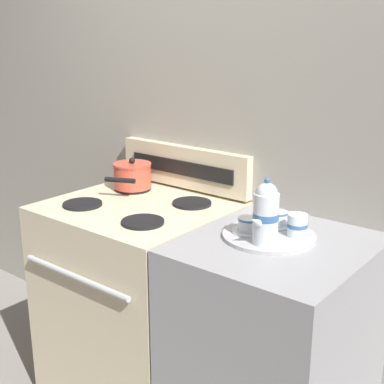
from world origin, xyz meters
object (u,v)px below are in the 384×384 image
(teacup_right, at_px, (249,225))
(stove, at_px, (140,302))
(saucepan, at_px, (132,175))
(creamer_jug, at_px, (297,225))
(serving_tray, at_px, (269,236))
(teapot, at_px, (266,213))
(teacup_left, at_px, (277,219))

(teacup_right, bearing_deg, stove, 179.30)
(saucepan, bearing_deg, creamer_jug, -4.89)
(serving_tray, relative_size, teapot, 1.44)
(teacup_left, xyz_separation_m, creamer_jug, (0.11, -0.04, 0.01))
(serving_tray, bearing_deg, stove, -177.75)
(teacup_right, bearing_deg, teapot, -28.58)
(stove, xyz_separation_m, teacup_left, (0.61, 0.12, 0.50))
(teapot, relative_size, creamer_jug, 2.92)
(stove, relative_size, creamer_jug, 11.76)
(serving_tray, xyz_separation_m, creamer_jug, (0.08, 0.05, 0.05))
(teacup_left, height_order, creamer_jug, creamer_jug)
(teapot, height_order, teacup_right, teapot)
(saucepan, bearing_deg, teapot, -14.02)
(saucepan, bearing_deg, teacup_left, -2.30)
(serving_tray, distance_m, teacup_left, 0.10)
(saucepan, relative_size, teacup_right, 2.24)
(serving_tray, bearing_deg, creamer_jug, 29.35)
(teapot, bearing_deg, creamer_jug, 68.91)
(saucepan, relative_size, teapot, 1.15)
(saucepan, xyz_separation_m, teacup_right, (0.74, -0.16, -0.03))
(stove, xyz_separation_m, serving_tray, (0.63, 0.02, 0.47))
(stove, xyz_separation_m, saucepan, (-0.18, 0.15, 0.53))
(teacup_right, bearing_deg, saucepan, 168.15)
(teapot, height_order, teacup_left, teapot)
(saucepan, relative_size, serving_tray, 0.80)
(creamer_jug, bearing_deg, teacup_left, 157.30)
(saucepan, xyz_separation_m, teacup_left, (0.79, -0.03, -0.03))
(creamer_jug, bearing_deg, saucepan, 175.11)
(teacup_left, bearing_deg, saucepan, 177.70)
(saucepan, bearing_deg, stove, -40.25)
(teacup_right, bearing_deg, teacup_left, 70.39)
(stove, xyz_separation_m, teapot, (0.67, -0.06, 0.58))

